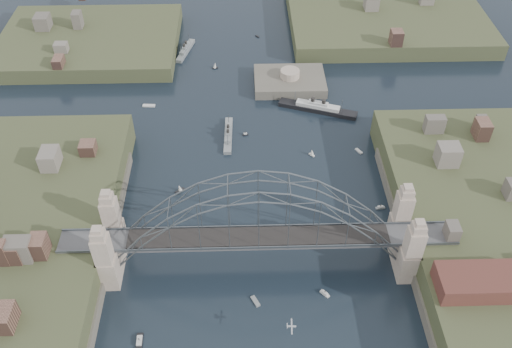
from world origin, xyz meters
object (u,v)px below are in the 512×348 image
(fort_island, at_px, (289,86))
(naval_cruiser_near, at_px, (228,135))
(bridge, at_px, (258,225))
(ocean_liner, at_px, (318,108))
(wharf_shed, at_px, (489,282))
(naval_cruiser_far, at_px, (186,50))

(fort_island, xyz_separation_m, naval_cruiser_near, (-19.04, -25.54, 1.06))
(bridge, xyz_separation_m, naval_cruiser_near, (-7.04, 44.46, -11.60))
(bridge, bearing_deg, ocean_liner, 71.01)
(bridge, distance_m, wharf_shed, 46.23)
(bridge, height_order, wharf_shed, bridge)
(naval_cruiser_far, bearing_deg, wharf_shed, -57.88)
(fort_island, relative_size, naval_cruiser_far, 1.49)
(fort_island, bearing_deg, wharf_shed, -69.15)
(naval_cruiser_near, distance_m, naval_cruiser_far, 49.02)
(naval_cruiser_far, height_order, ocean_liner, ocean_liner)
(naval_cruiser_far, relative_size, ocean_liner, 0.64)
(naval_cruiser_far, xyz_separation_m, ocean_liner, (41.35, -34.95, 0.12))
(fort_island, distance_m, wharf_shed, 90.48)
(fort_island, distance_m, ocean_liner, 15.69)
(bridge, height_order, naval_cruiser_near, bridge)
(fort_island, xyz_separation_m, wharf_shed, (32.00, -84.00, 10.34))
(fort_island, bearing_deg, ocean_liner, -62.02)
(fort_island, distance_m, naval_cruiser_far, 40.06)
(naval_cruiser_near, xyz_separation_m, naval_cruiser_far, (-14.97, 46.68, 0.05))
(fort_island, bearing_deg, bridge, -99.73)
(fort_island, distance_m, naval_cruiser_near, 31.88)
(wharf_shed, xyz_separation_m, naval_cruiser_near, (-51.04, 58.46, -9.28))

